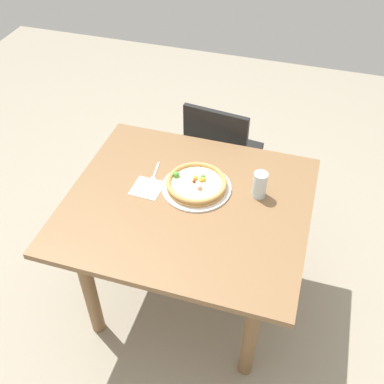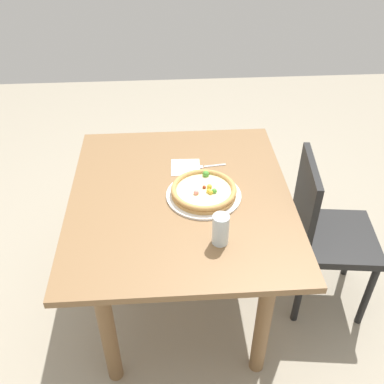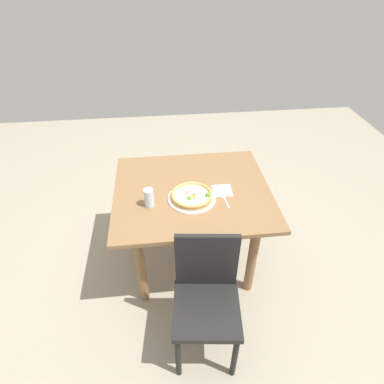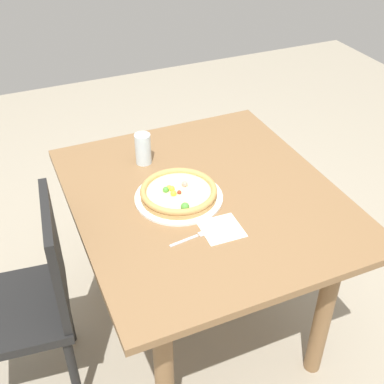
{
  "view_description": "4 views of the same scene",
  "coord_description": "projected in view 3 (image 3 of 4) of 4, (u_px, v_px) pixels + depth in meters",
  "views": [
    {
      "loc": [
        -0.46,
        1.45,
        2.26
      ],
      "look_at": [
        -0.01,
        -0.05,
        0.78
      ],
      "focal_mm": 42.76,
      "sensor_mm": 36.0,
      "label": 1
    },
    {
      "loc": [
        -1.55,
        0.05,
        1.99
      ],
      "look_at": [
        -0.01,
        -0.05,
        0.78
      ],
      "focal_mm": 41.09,
      "sensor_mm": 36.0,
      "label": 2
    },
    {
      "loc": [
        -0.21,
        -1.85,
        2.18
      ],
      "look_at": [
        -0.01,
        -0.05,
        0.78
      ],
      "focal_mm": 30.06,
      "sensor_mm": 36.0,
      "label": 3
    },
    {
      "loc": [
        1.41,
        -0.66,
        1.9
      ],
      "look_at": [
        -0.01,
        -0.05,
        0.78
      ],
      "focal_mm": 46.69,
      "sensor_mm": 36.0,
      "label": 4
    }
  ],
  "objects": [
    {
      "name": "ground_plane",
      "position": [
        192.0,
        259.0,
        2.81
      ],
      "size": [
        6.0,
        6.0,
        0.0
      ],
      "primitive_type": "plane",
      "color": "#9E937F"
    },
    {
      "name": "dining_table",
      "position": [
        192.0,
        203.0,
        2.42
      ],
      "size": [
        1.13,
        1.0,
        0.76
      ],
      "color": "olive",
      "rests_on": "ground"
    },
    {
      "name": "chair_near",
      "position": [
        206.0,
        296.0,
        1.95
      ],
      "size": [
        0.44,
        0.44,
        0.88
      ],
      "rotation": [
        0.0,
        0.0,
        3.02
      ],
      "color": "black",
      "rests_on": "ground"
    },
    {
      "name": "plate",
      "position": [
        192.0,
        198.0,
        2.26
      ],
      "size": [
        0.34,
        0.34,
        0.01
      ],
      "primitive_type": "cylinder",
      "color": "white",
      "rests_on": "dining_table"
    },
    {
      "name": "pizza",
      "position": [
        192.0,
        195.0,
        2.24
      ],
      "size": [
        0.29,
        0.29,
        0.05
      ],
      "color": "tan",
      "rests_on": "plate"
    },
    {
      "name": "fork",
      "position": [
        225.0,
        199.0,
        2.25
      ],
      "size": [
        0.04,
        0.17,
        0.0
      ],
      "rotation": [
        0.0,
        0.0,
        1.69
      ],
      "color": "silver",
      "rests_on": "dining_table"
    },
    {
      "name": "drinking_glass",
      "position": [
        149.0,
        198.0,
        2.16
      ],
      "size": [
        0.07,
        0.07,
        0.13
      ],
      "primitive_type": "cylinder",
      "color": "silver",
      "rests_on": "dining_table"
    },
    {
      "name": "napkin",
      "position": [
        222.0,
        190.0,
        2.34
      ],
      "size": [
        0.14,
        0.14,
        0.0
      ],
      "primitive_type": "cube",
      "rotation": [
        0.0,
        0.0,
        -0.04
      ],
      "color": "white",
      "rests_on": "dining_table"
    }
  ]
}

